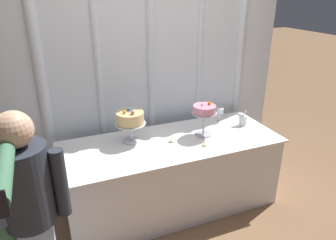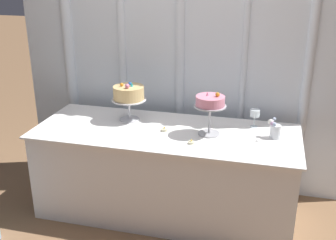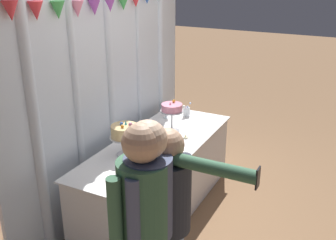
{
  "view_description": "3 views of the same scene",
  "coord_description": "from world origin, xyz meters",
  "px_view_note": "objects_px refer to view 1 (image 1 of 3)",
  "views": [
    {
      "loc": [
        -1.05,
        -2.37,
        2.11
      ],
      "look_at": [
        0.02,
        0.24,
        0.91
      ],
      "focal_mm": 33.52,
      "sensor_mm": 36.0,
      "label": 1
    },
    {
      "loc": [
        0.77,
        -2.82,
        2.0
      ],
      "look_at": [
        0.02,
        0.12,
        0.83
      ],
      "focal_mm": 43.65,
      "sensor_mm": 36.0,
      "label": 2
    },
    {
      "loc": [
        -3.23,
        -1.66,
        2.45
      ],
      "look_at": [
        0.23,
        0.1,
        0.92
      ],
      "focal_mm": 42.84,
      "sensor_mm": 36.0,
      "label": 3
    }
  ],
  "objects_px": {
    "cake_table": "(171,174)",
    "tealight_near_left": "(205,145)",
    "cake_display_nearright": "(204,112)",
    "guest_man_pink_jacket": "(32,215)",
    "cake_display_nearleft": "(130,119)",
    "flower_vase": "(242,120)",
    "tealight_far_left": "(171,141)",
    "wine_glass": "(220,111)"
  },
  "relations": [
    {
      "from": "cake_table",
      "to": "tealight_near_left",
      "type": "bearing_deg",
      "value": -38.62
    },
    {
      "from": "cake_display_nearright",
      "to": "guest_man_pink_jacket",
      "type": "distance_m",
      "value": 1.77
    },
    {
      "from": "cake_display_nearleft",
      "to": "tealight_near_left",
      "type": "bearing_deg",
      "value": -29.9
    },
    {
      "from": "tealight_near_left",
      "to": "flower_vase",
      "type": "bearing_deg",
      "value": 23.95
    },
    {
      "from": "cake_display_nearright",
      "to": "tealight_near_left",
      "type": "distance_m",
      "value": 0.33
    },
    {
      "from": "tealight_far_left",
      "to": "tealight_near_left",
      "type": "distance_m",
      "value": 0.32
    },
    {
      "from": "cake_display_nearright",
      "to": "tealight_far_left",
      "type": "relative_size",
      "value": 6.75
    },
    {
      "from": "cake_table",
      "to": "tealight_far_left",
      "type": "height_order",
      "value": "tealight_far_left"
    },
    {
      "from": "wine_glass",
      "to": "tealight_near_left",
      "type": "xyz_separation_m",
      "value": [
        -0.43,
        -0.45,
        -0.1
      ]
    },
    {
      "from": "cake_display_nearright",
      "to": "flower_vase",
      "type": "xyz_separation_m",
      "value": [
        0.49,
        0.05,
        -0.18
      ]
    },
    {
      "from": "cake_display_nearleft",
      "to": "tealight_far_left",
      "type": "distance_m",
      "value": 0.44
    },
    {
      "from": "wine_glass",
      "to": "tealight_near_left",
      "type": "height_order",
      "value": "wine_glass"
    },
    {
      "from": "cake_display_nearright",
      "to": "cake_display_nearleft",
      "type": "bearing_deg",
      "value": 168.92
    },
    {
      "from": "wine_glass",
      "to": "flower_vase",
      "type": "relative_size",
      "value": 0.8
    },
    {
      "from": "cake_table",
      "to": "guest_man_pink_jacket",
      "type": "xyz_separation_m",
      "value": [
        -1.24,
        -0.75,
        0.46
      ]
    },
    {
      "from": "flower_vase",
      "to": "cake_table",
      "type": "bearing_deg",
      "value": -175.62
    },
    {
      "from": "flower_vase",
      "to": "guest_man_pink_jacket",
      "type": "distance_m",
      "value": 2.24
    },
    {
      "from": "tealight_far_left",
      "to": "guest_man_pink_jacket",
      "type": "bearing_deg",
      "value": -149.26
    },
    {
      "from": "cake_display_nearleft",
      "to": "flower_vase",
      "type": "bearing_deg",
      "value": -4.03
    },
    {
      "from": "flower_vase",
      "to": "cake_display_nearleft",
      "type": "bearing_deg",
      "value": 175.97
    },
    {
      "from": "cake_table",
      "to": "tealight_far_left",
      "type": "bearing_deg",
      "value": -119.82
    },
    {
      "from": "cake_display_nearleft",
      "to": "tealight_far_left",
      "type": "relative_size",
      "value": 6.59
    },
    {
      "from": "cake_display_nearright",
      "to": "cake_table",
      "type": "bearing_deg",
      "value": -178.18
    },
    {
      "from": "tealight_near_left",
      "to": "wine_glass",
      "type": "bearing_deg",
      "value": 46.42
    },
    {
      "from": "cake_display_nearleft",
      "to": "cake_display_nearright",
      "type": "relative_size",
      "value": 0.98
    },
    {
      "from": "flower_vase",
      "to": "guest_man_pink_jacket",
      "type": "xyz_separation_m",
      "value": [
        -2.09,
        -0.81,
        0.02
      ]
    },
    {
      "from": "cake_display_nearleft",
      "to": "guest_man_pink_jacket",
      "type": "height_order",
      "value": "guest_man_pink_jacket"
    },
    {
      "from": "flower_vase",
      "to": "guest_man_pink_jacket",
      "type": "bearing_deg",
      "value": -158.75
    },
    {
      "from": "tealight_near_left",
      "to": "cake_table",
      "type": "bearing_deg",
      "value": 141.38
    },
    {
      "from": "cake_display_nearleft",
      "to": "tealight_far_left",
      "type": "xyz_separation_m",
      "value": [
        0.35,
        -0.16,
        -0.22
      ]
    },
    {
      "from": "cake_table",
      "to": "cake_display_nearright",
      "type": "xyz_separation_m",
      "value": [
        0.35,
        0.01,
        0.62
      ]
    },
    {
      "from": "cake_display_nearright",
      "to": "guest_man_pink_jacket",
      "type": "relative_size",
      "value": 0.23
    },
    {
      "from": "tealight_far_left",
      "to": "flower_vase",
      "type": "bearing_deg",
      "value": 5.15
    },
    {
      "from": "tealight_far_left",
      "to": "tealight_near_left",
      "type": "height_order",
      "value": "tealight_far_left"
    },
    {
      "from": "flower_vase",
      "to": "tealight_near_left",
      "type": "distance_m",
      "value": 0.65
    },
    {
      "from": "cake_table",
      "to": "cake_display_nearleft",
      "type": "distance_m",
      "value": 0.71
    },
    {
      "from": "cake_table",
      "to": "cake_display_nearright",
      "type": "bearing_deg",
      "value": 1.82
    },
    {
      "from": "cake_table",
      "to": "wine_glass",
      "type": "height_order",
      "value": "wine_glass"
    },
    {
      "from": "cake_display_nearleft",
      "to": "tealight_near_left",
      "type": "height_order",
      "value": "cake_display_nearleft"
    },
    {
      "from": "cake_table",
      "to": "flower_vase",
      "type": "xyz_separation_m",
      "value": [
        0.84,
        0.06,
        0.44
      ]
    },
    {
      "from": "flower_vase",
      "to": "guest_man_pink_jacket",
      "type": "height_order",
      "value": "guest_man_pink_jacket"
    },
    {
      "from": "cake_display_nearleft",
      "to": "guest_man_pink_jacket",
      "type": "relative_size",
      "value": 0.22
    }
  ]
}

